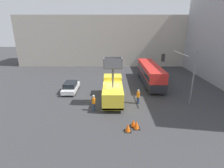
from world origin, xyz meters
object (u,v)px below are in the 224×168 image
(city_bus, at_px, (149,73))
(traffic_cone_near_truck, at_px, (127,128))
(traffic_cone_mid_road, at_px, (136,125))
(utility_truck, at_px, (112,90))
(traffic_cone_far_side, at_px, (133,123))
(parked_car_curbside, at_px, (70,87))
(traffic_light_pole, at_px, (182,69))
(road_worker_near_truck, at_px, (93,103))
(road_worker_directing, at_px, (137,96))

(city_bus, xyz_separation_m, traffic_cone_near_truck, (-4.85, -14.08, -1.51))
(traffic_cone_mid_road, bearing_deg, traffic_cone_near_truck, -151.43)
(traffic_cone_near_truck, relative_size, traffic_cone_mid_road, 0.96)
(utility_truck, xyz_separation_m, traffic_cone_far_side, (1.98, -6.14, -1.16))
(traffic_cone_mid_road, xyz_separation_m, parked_car_curbside, (-8.39, 9.70, 0.38))
(traffic_light_pole, relative_size, road_worker_near_truck, 3.43)
(traffic_light_pole, bearing_deg, parked_car_curbside, 163.24)
(traffic_cone_near_truck, height_order, parked_car_curbside, parked_car_curbside)
(road_worker_directing, distance_m, traffic_cone_mid_road, 5.71)
(road_worker_near_truck, xyz_separation_m, traffic_cone_near_truck, (3.55, -4.14, -0.61))
(traffic_cone_mid_road, relative_size, traffic_cone_far_side, 1.09)
(traffic_light_pole, xyz_separation_m, traffic_cone_mid_road, (-6.00, -5.37, -4.11))
(traffic_light_pole, distance_m, traffic_cone_far_side, 9.01)
(utility_truck, distance_m, traffic_cone_near_truck, 7.20)
(road_worker_near_truck, bearing_deg, traffic_cone_far_side, 151.00)
(traffic_cone_near_truck, distance_m, traffic_cone_far_side, 1.03)
(city_bus, height_order, parked_car_curbside, city_bus)
(traffic_cone_near_truck, bearing_deg, traffic_cone_mid_road, 28.57)
(utility_truck, relative_size, traffic_cone_near_truck, 9.35)
(road_worker_directing, bearing_deg, utility_truck, -49.50)
(utility_truck, relative_size, traffic_light_pole, 1.08)
(traffic_cone_near_truck, bearing_deg, road_worker_near_truck, 130.58)
(city_bus, distance_m, traffic_light_pole, 8.88)
(traffic_cone_near_truck, relative_size, parked_car_curbside, 0.17)
(traffic_light_pole, bearing_deg, road_worker_near_truck, -170.75)
(road_worker_near_truck, height_order, road_worker_directing, road_worker_near_truck)
(road_worker_directing, distance_m, traffic_cone_near_truck, 6.36)
(road_worker_near_truck, relative_size, traffic_cone_far_side, 2.64)
(city_bus, bearing_deg, road_worker_directing, 144.56)
(utility_truck, xyz_separation_m, traffic_cone_mid_road, (2.23, -6.51, -1.12))
(utility_truck, height_order, traffic_cone_near_truck, utility_truck)
(traffic_light_pole, bearing_deg, utility_truck, 172.09)
(traffic_light_pole, xyz_separation_m, road_worker_directing, (-5.07, 0.24, -3.54))
(traffic_light_pole, height_order, traffic_cone_near_truck, traffic_light_pole)
(utility_truck, height_order, traffic_light_pole, traffic_light_pole)
(utility_truck, xyz_separation_m, city_bus, (6.22, 7.10, 0.37))
(utility_truck, height_order, city_bus, utility_truck)
(utility_truck, bearing_deg, parked_car_curbside, 152.65)
(traffic_light_pole, relative_size, traffic_cone_far_side, 9.05)
(utility_truck, relative_size, city_bus, 0.62)
(traffic_cone_mid_road, relative_size, parked_car_curbside, 0.18)
(road_worker_directing, height_order, traffic_cone_near_truck, road_worker_directing)
(road_worker_directing, relative_size, parked_car_curbside, 0.42)
(road_worker_directing, xyz_separation_m, traffic_cone_mid_road, (-0.93, -5.61, -0.57))
(parked_car_curbside, bearing_deg, road_worker_directing, -23.70)
(road_worker_near_truck, distance_m, parked_car_curbside, 7.23)
(utility_truck, bearing_deg, traffic_light_pole, -7.91)
(city_bus, relative_size, parked_car_curbside, 2.55)
(traffic_cone_near_truck, bearing_deg, utility_truck, 101.10)
(road_worker_near_truck, height_order, traffic_cone_mid_road, road_worker_near_truck)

